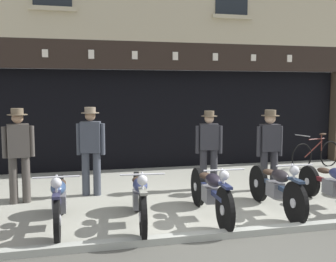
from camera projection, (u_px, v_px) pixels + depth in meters
name	position (u px, v px, depth m)	size (l,w,h in m)	color
shop_facade	(142.00, 102.00, 12.12)	(11.90, 4.42, 6.26)	black
motorcycle_left	(59.00, 200.00, 5.95)	(0.62, 2.02, 0.93)	black
motorcycle_center_left	(140.00, 197.00, 6.09)	(0.62, 2.06, 0.94)	black
motorcycle_center	(210.00, 192.00, 6.40)	(0.62, 2.11, 0.93)	black
motorcycle_center_right	(276.00, 187.00, 6.72)	(0.62, 2.01, 0.94)	black
motorcycle_right	(333.00, 184.00, 7.03)	(0.62, 1.97, 0.90)	black
salesman_left	(19.00, 151.00, 7.21)	(0.55, 0.35, 1.75)	#47423D
shopkeeper_center	(91.00, 147.00, 7.75)	(0.55, 0.35, 1.75)	#3D424C
salesman_right	(209.00, 146.00, 8.26)	(0.55, 0.34, 1.65)	#2D2D33
assistant_far_right	(269.00, 145.00, 8.20)	(0.56, 0.37, 1.67)	#2D2D33
advert_board_near	(254.00, 100.00, 11.24)	(0.75, 0.03, 1.02)	silver
leaning_bicycle	(316.00, 154.00, 10.58)	(1.72, 0.61, 0.95)	black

